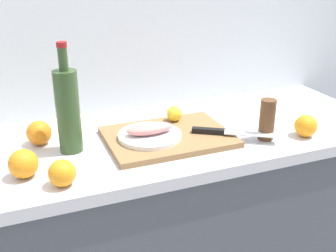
# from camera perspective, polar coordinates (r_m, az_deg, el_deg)

# --- Properties ---
(back_wall) EXTENTS (3.20, 0.05, 2.50)m
(back_wall) POSITION_cam_1_polar(r_m,az_deg,el_deg) (1.61, -10.75, 13.90)
(back_wall) COLOR silver
(back_wall) RESTS_ON ground_plane
(kitchen_counter) EXTENTS (2.00, 0.60, 0.90)m
(kitchen_counter) POSITION_cam_1_polar(r_m,az_deg,el_deg) (1.64, -6.28, -16.52)
(kitchen_counter) COLOR #4C5159
(kitchen_counter) RESTS_ON ground_plane
(cutting_board) EXTENTS (0.42, 0.30, 0.02)m
(cutting_board) POSITION_cam_1_polar(r_m,az_deg,el_deg) (1.40, 0.00, -1.51)
(cutting_board) COLOR olive
(cutting_board) RESTS_ON kitchen_counter
(white_plate) EXTENTS (0.21, 0.21, 0.01)m
(white_plate) POSITION_cam_1_polar(r_m,az_deg,el_deg) (1.37, -2.53, -1.33)
(white_plate) COLOR white
(white_plate) RESTS_ON cutting_board
(fish_fillet) EXTENTS (0.16, 0.07, 0.04)m
(fish_fillet) POSITION_cam_1_polar(r_m,az_deg,el_deg) (1.36, -2.55, -0.35)
(fish_fillet) COLOR tan
(fish_fillet) RESTS_ON white_plate
(chef_knife) EXTENTS (0.26, 0.18, 0.02)m
(chef_knife) POSITION_cam_1_polar(r_m,az_deg,el_deg) (1.41, 7.72, -0.83)
(chef_knife) COLOR silver
(chef_knife) RESTS_ON cutting_board
(lemon_0) EXTENTS (0.06, 0.06, 0.06)m
(lemon_0) POSITION_cam_1_polar(r_m,az_deg,el_deg) (1.50, 0.87, 1.74)
(lemon_0) COLOR yellow
(lemon_0) RESTS_ON cutting_board
(wine_bottle) EXTENTS (0.07, 0.07, 0.35)m
(wine_bottle) POSITION_cam_1_polar(r_m,az_deg,el_deg) (1.32, -13.64, 2.22)
(wine_bottle) COLOR #2D4723
(wine_bottle) RESTS_ON kitchen_counter
(orange_0) EXTENTS (0.08, 0.08, 0.08)m
(orange_0) POSITION_cam_1_polar(r_m,az_deg,el_deg) (1.16, -14.41, -6.31)
(orange_0) COLOR orange
(orange_0) RESTS_ON kitchen_counter
(orange_1) EXTENTS (0.08, 0.08, 0.08)m
(orange_1) POSITION_cam_1_polar(r_m,az_deg,el_deg) (1.50, 18.48, 0.02)
(orange_1) COLOR orange
(orange_1) RESTS_ON kitchen_counter
(orange_2) EXTENTS (0.08, 0.08, 0.08)m
(orange_2) POSITION_cam_1_polar(r_m,az_deg,el_deg) (1.42, -17.37, -0.89)
(orange_2) COLOR orange
(orange_2) RESTS_ON kitchen_counter
(orange_3) EXTENTS (0.08, 0.08, 0.08)m
(orange_3) POSITION_cam_1_polar(r_m,az_deg,el_deg) (1.23, -19.34, -4.93)
(orange_3) COLOR orange
(orange_3) RESTS_ON kitchen_counter
(pepper_mill) EXTENTS (0.05, 0.05, 0.14)m
(pepper_mill) POSITION_cam_1_polar(r_m,az_deg,el_deg) (1.42, 13.50, 0.85)
(pepper_mill) COLOR brown
(pepper_mill) RESTS_ON kitchen_counter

